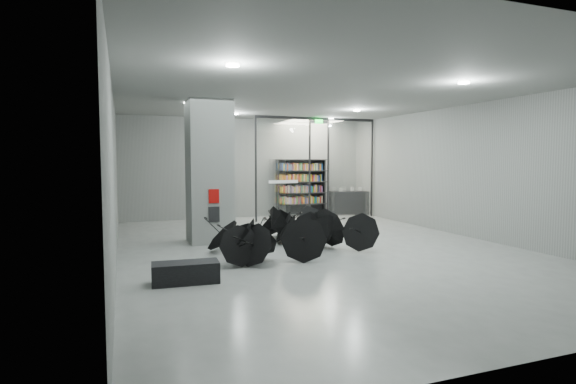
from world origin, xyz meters
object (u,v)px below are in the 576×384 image
object	(u,v)px
bookshelf	(301,187)
umbrella_cluster	(287,238)
column	(209,172)
shop_counter	(350,203)
bench	(186,273)

from	to	relation	value
bookshelf	umbrella_cluster	xyz separation A→B (m)	(-3.11, -6.70, -0.86)
bookshelf	umbrella_cluster	distance (m)	7.44
bookshelf	column	bearing A→B (deg)	-127.64
column	shop_counter	world-z (taller)	column
column	bench	bearing A→B (deg)	-106.61
column	umbrella_cluster	distance (m)	3.05
umbrella_cluster	shop_counter	bearing A→B (deg)	50.38
column	umbrella_cluster	bearing A→B (deg)	-50.08
column	umbrella_cluster	xyz separation A→B (m)	(1.63, -1.95, -1.68)
column	bookshelf	bearing A→B (deg)	45.06
umbrella_cluster	bench	bearing A→B (deg)	-142.04
bench	shop_counter	bearing A→B (deg)	50.08
shop_counter	bench	bearing A→B (deg)	-119.76
bench	umbrella_cluster	size ratio (longest dim) A/B	0.27
bench	bookshelf	world-z (taller)	bookshelf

